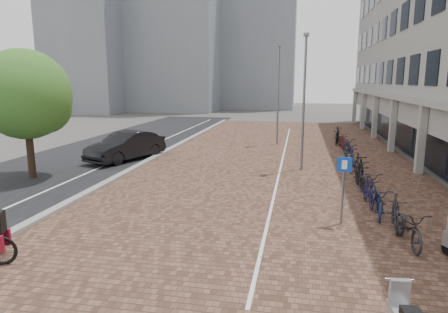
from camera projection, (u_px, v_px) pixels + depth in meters
ground at (184, 242)px, 10.98m from camera, size 140.00×140.00×0.00m
plaza_brick at (279, 160)px, 22.17m from camera, size 14.50×42.00×0.04m
street_asphalt at (100, 154)px, 24.21m from camera, size 8.00×50.00×0.03m
curb at (159, 155)px, 23.48m from camera, size 0.35×42.00×0.14m
lane_line at (130, 154)px, 23.84m from camera, size 0.12×44.00×0.00m
parking_line at (282, 160)px, 22.13m from camera, size 0.10×30.00×0.00m
bg_towers at (184, 15)px, 58.14m from camera, size 33.00×23.00×32.00m
car_dark at (126, 146)px, 22.15m from camera, size 3.34×5.16×1.61m
parking_sign at (343, 181)px, 12.03m from camera, size 0.45×0.13×2.16m
lamp_near at (304, 105)px, 19.17m from camera, size 0.12×0.12×6.58m
lamp_far at (278, 96)px, 27.06m from camera, size 0.12×0.12×6.79m
street_tree at (29, 97)px, 17.58m from camera, size 4.02×4.02×5.85m
bike_row at (353, 159)px, 20.06m from camera, size 1.29×21.44×1.05m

